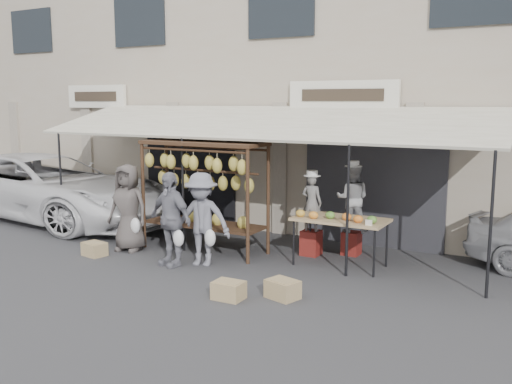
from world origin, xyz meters
TOP-DOWN VIEW (x-y plane):
  - ground_plane at (0.00, 0.00)m, footprint 90.00×90.00m
  - shophouse at (-0.00, 6.50)m, footprint 24.00×6.15m
  - awning at (0.01, 2.28)m, footprint 10.00×2.35m
  - banana_rack at (-0.63, 1.31)m, footprint 2.60×0.90m
  - produce_table at (2.17, 1.64)m, footprint 1.70×0.90m
  - vendor_left at (1.40, 2.11)m, footprint 0.42×0.28m
  - vendor_right at (2.09, 2.53)m, footprint 0.76×0.66m
  - customer_left at (-1.99, 0.62)m, footprint 0.93×0.67m
  - customer_mid at (-0.58, 0.19)m, footprint 1.09×0.62m
  - customer_right at (-0.09, 0.49)m, footprint 1.24×0.89m
  - stool_left at (1.40, 2.11)m, footprint 0.37×0.37m
  - stool_right at (2.09, 2.53)m, footprint 0.41×0.41m
  - crate_near_a at (1.34, -0.85)m, footprint 0.47×0.36m
  - crate_near_b at (2.05, -0.41)m, footprint 0.56×0.48m
  - crate_far at (-2.30, -0.04)m, footprint 0.50×0.41m
  - van at (-6.31, 2.14)m, footprint 6.13×3.29m

SIDE VIEW (x-z plane):
  - ground_plane at x=0.00m, z-range 0.00..0.00m
  - crate_far at x=-2.30m, z-range 0.00..0.27m
  - crate_near_a at x=1.34m, z-range 0.00..0.28m
  - crate_near_b at x=2.05m, z-range 0.00..0.29m
  - stool_right at x=2.09m, z-range 0.00..0.47m
  - stool_left at x=1.40m, z-range 0.00..0.50m
  - customer_right at x=-0.09m, z-range 0.00..1.73m
  - produce_table at x=2.17m, z-range 0.35..1.39m
  - customer_mid at x=-0.58m, z-range 0.00..1.75m
  - customer_left at x=-1.99m, z-range 0.00..1.78m
  - vendor_left at x=1.40m, z-range 0.50..1.62m
  - vendor_right at x=2.09m, z-range 0.47..1.80m
  - van at x=-6.31m, z-range 0.00..2.46m
  - banana_rack at x=-0.63m, z-range 0.45..2.69m
  - awning at x=0.01m, z-range 1.12..4.03m
  - shophouse at x=0.00m, z-range 0.00..7.30m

